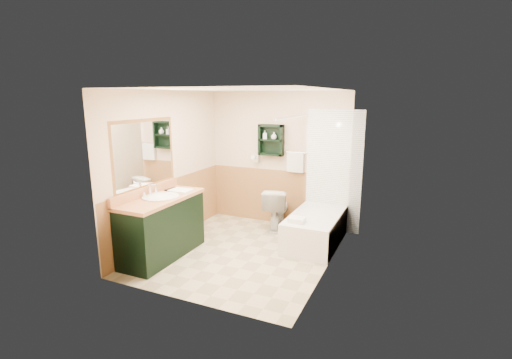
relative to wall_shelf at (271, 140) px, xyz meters
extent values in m
plane|color=#BFB28B|center=(0.10, -1.41, -1.55)|extent=(3.00, 3.00, 0.00)
cube|color=#F9E6C3|center=(0.10, 0.11, -0.35)|extent=(2.60, 0.04, 2.40)
cube|color=#F9E6C3|center=(-1.22, -1.41, -0.35)|extent=(0.04, 3.00, 2.40)
cube|color=#F9E6C3|center=(1.42, -1.41, -0.35)|extent=(0.04, 3.00, 2.40)
cube|color=white|center=(0.10, -1.41, 0.87)|extent=(2.60, 3.00, 0.04)
cube|color=black|center=(0.00, 0.00, 0.00)|extent=(0.45, 0.15, 0.55)
cylinder|color=silver|center=(0.63, -0.66, 0.45)|extent=(0.03, 1.60, 0.03)
cube|color=black|center=(-0.89, -2.00, -1.10)|extent=(0.59, 1.42, 0.90)
cube|color=silver|center=(1.03, -0.59, -1.30)|extent=(0.74, 1.50, 0.49)
imported|color=silver|center=(0.20, -0.20, -1.19)|extent=(0.55, 0.81, 0.73)
cube|color=silver|center=(-0.80, -1.65, -0.63)|extent=(0.31, 0.24, 0.04)
imported|color=black|center=(-1.06, -1.58, -0.53)|extent=(0.18, 0.03, 0.24)
cube|color=silver|center=(0.87, -1.11, -1.02)|extent=(0.23, 0.19, 0.07)
imported|color=silver|center=(-0.11, -0.01, 0.05)|extent=(0.12, 0.16, 0.07)
imported|color=silver|center=(0.06, -0.01, 0.07)|extent=(0.13, 0.15, 0.10)
camera|label=1|loc=(2.43, -6.11, 0.75)|focal=26.00mm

